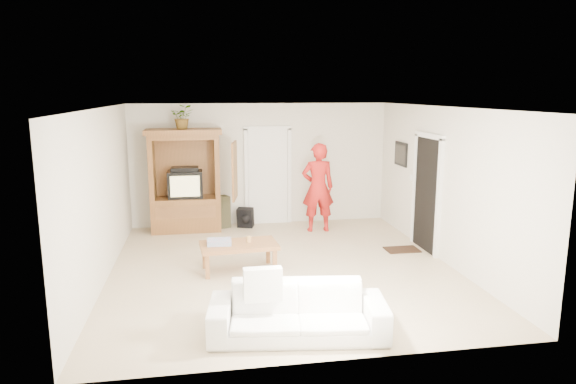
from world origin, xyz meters
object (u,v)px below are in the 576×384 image
armoire (187,187)px  man (318,188)px  sofa (298,311)px  coffee_table (239,247)px

armoire → man: armoire is taller
man → armoire: bearing=-9.6°
armoire → sofa: bearing=-74.6°
man → coffee_table: 2.84m
armoire → coffee_table: 2.83m
armoire → man: 2.70m
armoire → man: bearing=-10.8°
man → coffee_table: bearing=51.5°
sofa → coffee_table: sofa is taller
armoire → man: size_ratio=1.15×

